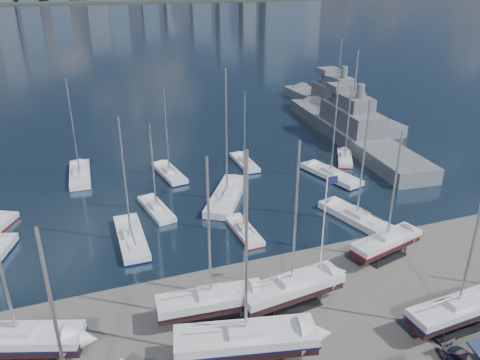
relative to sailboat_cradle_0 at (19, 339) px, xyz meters
name	(u,v)px	position (x,y,z in m)	size (l,w,h in m)	color
ground	(280,321)	(21.50, -2.93, -2.09)	(1400.00, 1400.00, 0.00)	#605E59
water	(86,22)	(21.50, 307.07, -2.24)	(1400.00, 600.00, 0.40)	#1B2F3F
far_shore	(73,1)	(21.50, 567.07, -0.99)	(1400.00, 80.00, 2.20)	#2D332D
sailboat_cradle_0	(19,339)	(0.00, 0.00, 0.00)	(10.52, 5.95, 16.37)	#2D2D33
sailboat_cradle_2	(211,301)	(15.76, -0.58, -0.03)	(9.82, 3.44, 15.75)	#2D2D33
sailboat_cradle_3	(246,340)	(16.90, -6.30, 0.09)	(11.78, 5.55, 18.18)	#2D2D33
sailboat_cradle_4	(292,288)	(23.31, -1.33, 0.01)	(10.36, 3.99, 16.46)	#2D2D33
sailboat_cradle_5	(457,310)	(35.43, -8.98, -0.06)	(9.53, 3.13, 15.26)	#2D2D33
sailboat_cradle_6	(386,242)	(36.60, 2.64, -0.09)	(9.25, 4.55, 14.52)	#2D2D33
sailboat_moored_2	(80,176)	(6.06, 37.28, -1.77)	(3.35, 10.66, 15.95)	black
sailboat_moored_3	(131,239)	(10.82, 15.53, -1.78)	(2.96, 10.53, 15.73)	black
sailboat_moored_4	(156,210)	(14.97, 22.00, -1.76)	(3.76, 8.62, 12.59)	black
sailboat_moored_5	(169,174)	(19.09, 33.36, -1.78)	(4.02, 9.69, 14.05)	black
sailboat_moored_6	(244,231)	(23.85, 12.85, -1.78)	(2.51, 7.91, 11.70)	black
sailboat_moored_7	(227,198)	(24.85, 22.19, -1.76)	(9.61, 12.50, 18.94)	black
sailboat_moored_8	(244,163)	(31.63, 33.57, -1.78)	(2.43, 8.52, 12.72)	black
sailboat_moored_9	(357,219)	(38.28, 10.81, -1.77)	(5.71, 11.32, 16.46)	black
sailboat_moored_10	(331,176)	(42.24, 24.14, -1.78)	(5.69, 11.24, 16.18)	black
sailboat_moored_11	(345,158)	(48.22, 29.86, -1.78)	(6.02, 8.26, 12.24)	black
naval_ship_east	(350,131)	(54.85, 38.96, -0.43)	(11.57, 45.76, 18.07)	slate
naval_ship_west	(336,106)	(61.97, 56.16, -0.42)	(7.49, 40.46, 17.63)	slate
flagpole	(324,227)	(26.88, -0.29, 5.18)	(1.11, 0.12, 12.56)	white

